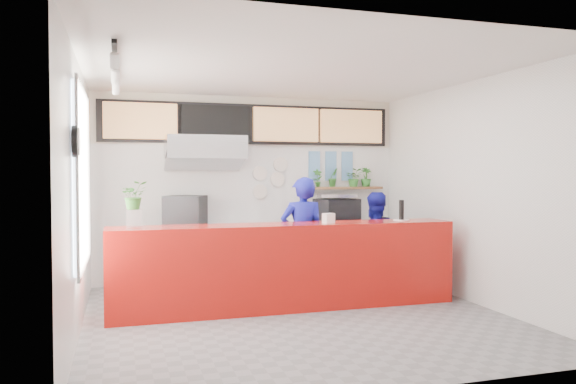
{
  "coord_description": "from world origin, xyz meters",
  "views": [
    {
      "loc": [
        -2.06,
        -6.5,
        1.75
      ],
      "look_at": [
        0.1,
        0.7,
        1.5
      ],
      "focal_mm": 35.0,
      "sensor_mm": 36.0,
      "label": 1
    }
  ],
  "objects": [
    {
      "name": "photo_frame_b",
      "position": [
        1.4,
        2.48,
        2.0
      ],
      "size": [
        0.2,
        0.02,
        0.25
      ],
      "primitive_type": "cube",
      "color": "#598CBF",
      "rests_on": "wall_back"
    },
    {
      "name": "soffit",
      "position": [
        0.0,
        2.46,
        2.55
      ],
      "size": [
        4.8,
        0.04,
        0.65
      ],
      "primitive_type": "cube",
      "color": "black",
      "rests_on": "wall_back"
    },
    {
      "name": "photo_frame_d",
      "position": [
        1.1,
        2.48,
        1.75
      ],
      "size": [
        0.2,
        0.02,
        0.25
      ],
      "primitive_type": "cube",
      "color": "#598CBF",
      "rests_on": "wall_back"
    },
    {
      "name": "hood_lip",
      "position": [
        -0.8,
        2.15,
        1.95
      ],
      "size": [
        1.2,
        0.69,
        0.31
      ],
      "primitive_type": "cube",
      "rotation": [
        -0.35,
        0.0,
        0.0
      ],
      "color": "#B2B5BA",
      "rests_on": "ceiling"
    },
    {
      "name": "dec_plate_b",
      "position": [
        0.45,
        2.47,
        1.65
      ],
      "size": [
        0.24,
        0.03,
        0.24
      ],
      "primitive_type": "cylinder",
      "rotation": [
        1.57,
        0.0,
        0.0
      ],
      "color": "silver",
      "rests_on": "wall_back"
    },
    {
      "name": "wall_clock_face",
      "position": [
        -2.43,
        -0.9,
        2.05
      ],
      "size": [
        0.02,
        0.26,
        0.26
      ],
      "primitive_type": "cylinder",
      "rotation": [
        0.0,
        1.57,
        0.0
      ],
      "color": "white",
      "rests_on": "wall_left"
    },
    {
      "name": "right_bench",
      "position": [
        1.5,
        2.2,
        0.45
      ],
      "size": [
        1.8,
        0.6,
        0.9
      ],
      "primitive_type": "cube",
      "color": "#B2B5BA",
      "rests_on": "ground"
    },
    {
      "name": "dec_plate_d",
      "position": [
        0.5,
        2.47,
        1.9
      ],
      "size": [
        0.24,
        0.03,
        0.24
      ],
      "primitive_type": "cylinder",
      "rotation": [
        1.57,
        0.0,
        0.0
      ],
      "color": "silver",
      "rests_on": "wall_back"
    },
    {
      "name": "napkin_holder",
      "position": [
        0.54,
        0.33,
        1.16
      ],
      "size": [
        0.17,
        0.14,
        0.13
      ],
      "primitive_type": "cube",
      "rotation": [
        0.0,
        0.0,
        0.38
      ],
      "color": "white",
      "rests_on": "service_counter"
    },
    {
      "name": "espresso_tray",
      "position": [
        1.4,
        2.2,
        1.38
      ],
      "size": [
        0.66,
        0.5,
        0.06
      ],
      "primitive_type": "cube",
      "rotation": [
        0.0,
        0.0,
        -0.15
      ],
      "color": "#B9BBC1",
      "rests_on": "espresso_machine"
    },
    {
      "name": "service_counter",
      "position": [
        0.0,
        0.4,
        0.55
      ],
      "size": [
        4.5,
        0.6,
        1.1
      ],
      "primitive_type": "cube",
      "color": "#A9120C",
      "rests_on": "ground"
    },
    {
      "name": "herb_b",
      "position": [
        1.41,
        2.4,
        1.68
      ],
      "size": [
        0.22,
        0.2,
        0.32
      ],
      "primitive_type": "imported",
      "rotation": [
        0.0,
        0.0,
        0.4
      ],
      "color": "#2B6925",
      "rests_on": "herb_shelf"
    },
    {
      "name": "glass_vase",
      "position": [
        -1.9,
        0.37,
        1.21
      ],
      "size": [
        0.19,
        0.19,
        0.23
      ],
      "primitive_type": "cylinder",
      "rotation": [
        0.0,
        0.0,
        -0.05
      ],
      "color": "white",
      "rests_on": "service_counter"
    },
    {
      "name": "cream_band",
      "position": [
        0.0,
        2.49,
        2.6
      ],
      "size": [
        5.0,
        0.02,
        0.8
      ],
      "primitive_type": "cube",
      "color": "beige",
      "rests_on": "wall_back"
    },
    {
      "name": "espresso_machine",
      "position": [
        1.4,
        2.2,
        1.11
      ],
      "size": [
        0.76,
        0.62,
        0.43
      ],
      "primitive_type": "cube",
      "rotation": [
        0.0,
        0.0,
        0.25
      ],
      "color": "black",
      "rests_on": "right_bench"
    },
    {
      "name": "photo_frame_e",
      "position": [
        1.4,
        2.48,
        1.75
      ],
      "size": [
        0.2,
        0.02,
        0.25
      ],
      "primitive_type": "cube",
      "color": "#598CBF",
      "rests_on": "wall_back"
    },
    {
      "name": "photo_frame_c",
      "position": [
        1.7,
        2.48,
        2.0
      ],
      "size": [
        0.2,
        0.02,
        0.25
      ],
      "primitive_type": "cube",
      "color": "#598CBF",
      "rests_on": "wall_back"
    },
    {
      "name": "wall_clock_rim",
      "position": [
        -2.46,
        -0.9,
        2.05
      ],
      "size": [
        0.05,
        0.3,
        0.3
      ],
      "primitive_type": "cylinder",
      "rotation": [
        0.0,
        1.57,
        0.0
      ],
      "color": "black",
      "rests_on": "wall_left"
    },
    {
      "name": "floor",
      "position": [
        0.0,
        0.0,
        0.0
      ],
      "size": [
        5.0,
        5.0,
        0.0
      ],
      "primitive_type": "plane",
      "color": "slate",
      "rests_on": "ground"
    },
    {
      "name": "extraction_hood",
      "position": [
        -0.8,
        2.15,
        2.15
      ],
      "size": [
        1.2,
        0.7,
        0.35
      ],
      "primitive_type": "cube",
      "color": "#B2B5BA",
      "rests_on": "ceiling"
    },
    {
      "name": "photo_frame_a",
      "position": [
        1.1,
        2.48,
        2.0
      ],
      "size": [
        0.2,
        0.02,
        0.25
      ],
      "primitive_type": "cube",
      "color": "#598CBF",
      "rests_on": "wall_back"
    },
    {
      "name": "track_rail",
      "position": [
        -2.1,
        0.0,
        2.94
      ],
      "size": [
        0.05,
        2.4,
        0.04
      ],
      "primitive_type": "cube",
      "color": "black",
      "rests_on": "ceiling"
    },
    {
      "name": "menu_board_mid_left",
      "position": [
        -0.59,
        2.38,
        2.55
      ],
      "size": [
        1.1,
        0.1,
        0.55
      ],
      "primitive_type": "cube",
      "color": "black",
      "rests_on": "wall_back"
    },
    {
      "name": "menu_board_far_left",
      "position": [
        -1.75,
        2.38,
        2.55
      ],
      "size": [
        1.1,
        0.1,
        0.55
      ],
      "primitive_type": "cube",
      "color": "tan",
      "rests_on": "wall_back"
    },
    {
      "name": "staff_center",
      "position": [
        0.37,
        0.88,
        0.85
      ],
      "size": [
        0.65,
        0.46,
        1.7
      ],
      "primitive_type": "imported",
      "rotation": [
        0.0,
        0.0,
        3.06
      ],
      "color": "#151891",
      "rests_on": "ground"
    },
    {
      "name": "wall_right",
      "position": [
        2.5,
        0.0,
        1.5
      ],
      "size": [
        0.0,
        5.0,
        5.0
      ],
      "primitive_type": "plane",
      "rotation": [
        1.57,
        0.0,
        -1.57
      ],
      "color": "white",
      "rests_on": "ground"
    },
    {
      "name": "ceiling",
      "position": [
        0.0,
        0.0,
        3.0
      ],
      "size": [
        5.0,
        5.0,
        0.0
      ],
      "primitive_type": "plane",
      "rotation": [
        3.14,
        0.0,
        0.0
      ],
      "color": "silver"
    },
    {
      "name": "herb_shelf",
      "position": [
        1.6,
        2.4,
        1.5
      ],
      "size": [
        1.4,
        0.18,
        0.04
      ],
      "primitive_type": "cube",
      "color": "brown",
      "rests_on": "wall_back"
    },
    {
      "name": "wall_back",
      "position": [
        0.0,
        2.5,
        1.5
      ],
      "size": [
        5.0,
        0.0,
        5.0
      ],
      "primitive_type": "plane",
      "rotation": [
        1.57,
        0.0,
        0.0
      ],
      "color": "white",
      "rests_on": "ground"
    },
    {
      "name": "menu_board_mid_right",
      "position": [
        0.57,
        2.38,
        2.55
      ],
      "size": [
        1.1,
        0.1,
        0.55
      ],
      "primitive_type": "cube",
      "color": "tan",
      "rests_on": "wall_back"
    },
    {
      "name": "window_frame",
      "position": [
        -2.45,
        0.3,
        1.7
      ],
      "size": [
        0.03,
        2.3,
        2.0
      ],
      "primitive_type": "cube",
      "color": "#B2B5BA",
      "rests_on": "wall_left"
    },
    {
      "name": "prep_bench",
      "position": [
        -0.8,
        2.2,
        0.45
      ],
      "size": [
        1.8,
        0.6,
        0.9
      ],
      "primitive_type": "cube",
      "color": "#B2B5BA",
      "rests_on": "ground"
    },
    {
      "name": "herb_a",
      "position": [
        1.13,
        2.4,
        1.67
      ],
      "size": [
        0.17,
        0.12,
        0.31
      ],
      "primitive_type": "imported",
      "rotation": [
        0.0,
        0.0,
        -0.06
      ],
      "color": "#2B6925",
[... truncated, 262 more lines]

